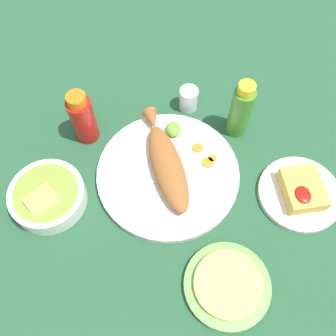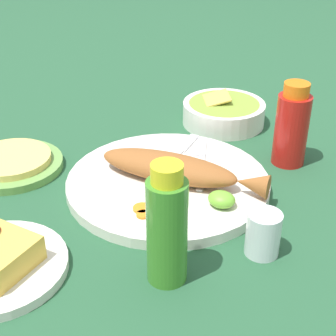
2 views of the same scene
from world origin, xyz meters
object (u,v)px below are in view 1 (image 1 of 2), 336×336
Objects in this scene: main_plate at (168,174)px; hot_sauce_bottle_red at (83,118)px; hot_sauce_bottle_green at (241,110)px; fork_near at (134,186)px; fork_far at (131,169)px; guacamole_bowl at (48,196)px; fried_fish at (166,163)px; salt_cup at (188,100)px; side_plate_fries at (299,194)px; tortilla_plate at (227,285)px.

main_plate is 0.24m from hot_sauce_bottle_red.
hot_sauce_bottle_red is 0.90× the size of hot_sauce_bottle_green.
hot_sauce_bottle_red is at bearing -128.64° from main_plate.
main_plate is at bearing -60.96° from hot_sauce_bottle_green.
fork_near reaches higher than main_plate.
fork_far is 0.20m from guacamole_bowl.
fried_fish is at bearing 97.74° from guacamole_bowl.
hot_sauce_bottle_red is at bearing -133.71° from fried_fish.
salt_cup reaches higher than fried_fish.
hot_sauce_bottle_red is 0.20m from guacamole_bowl.
fried_fish reaches higher than side_plate_fries.
fork_near is 1.03× the size of tortilla_plate.
hot_sauce_bottle_green is (-0.13, 0.27, 0.06)m from fork_near.
fried_fish is at bearing -110.48° from side_plate_fries.
fried_fish is (-0.01, -0.00, 0.03)m from main_plate.
hot_sauce_bottle_green is at bearing 119.04° from main_plate.
tortilla_plate is (0.42, 0.27, -0.06)m from hot_sauce_bottle_red.
side_plate_fries is (0.10, 0.29, -0.00)m from main_plate.
fried_fish is 4.48× the size of salt_cup.
main_plate is 0.21m from salt_cup.
guacamole_bowl is at bearing -74.54° from hot_sauce_bottle_green.
fork_near is 2.88× the size of salt_cup.
main_plate reaches higher than side_plate_fries.
fork_far is at bearing -91.71° from fork_near.
tortilla_plate is at bearing -50.23° from side_plate_fries.
hot_sauce_bottle_green is 0.49m from guacamole_bowl.
fried_fish reaches higher than guacamole_bowl.
hot_sauce_bottle_green reaches higher than side_plate_fries.
side_plate_fries is 1.06× the size of tortilla_plate.
hot_sauce_bottle_red is at bearing -64.52° from fork_near.
hot_sauce_bottle_red is at bearing -75.16° from fork_far.
fork_near reaches higher than tortilla_plate.
fried_fish is 0.22m from hot_sauce_bottle_green.
hot_sauce_bottle_red reaches higher than fried_fish.
tortilla_plate is at bearing 118.63° from fork_near.
fried_fish is at bearing -172.44° from main_plate.
side_plate_fries is at bearing 82.75° from guacamole_bowl.
main_plate is 1.17× the size of fried_fish.
main_plate is 0.29m from tortilla_plate.
fork_near is at bearing 69.92° from fork_far.
fork_far is 0.17m from hot_sauce_bottle_red.
fork_far is at bearing -150.48° from tortilla_plate.
main_plate is 1.93× the size of fork_far.
main_plate is 0.09m from fork_near.
fried_fish reaches higher than fork_near.
hot_sauce_bottle_green is at bearing -159.27° from fork_near.
side_plate_fries and tortilla_plate have the same top height.
fork_near is at bearing -73.07° from main_plate.
hot_sauce_bottle_green is (-0.08, 0.28, 0.06)m from fork_far.
side_plate_fries is 0.28m from tortilla_plate.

